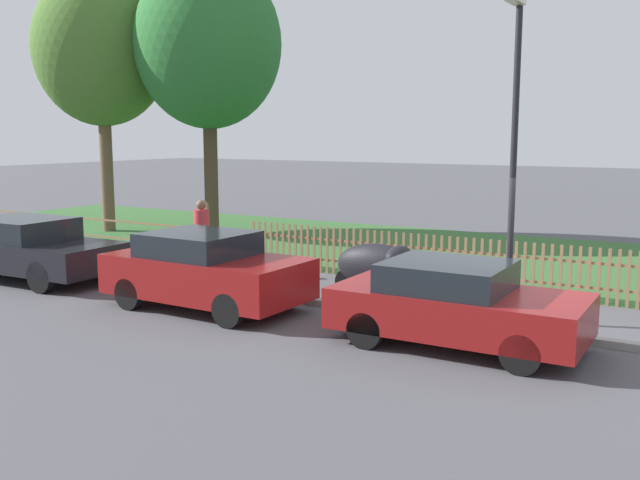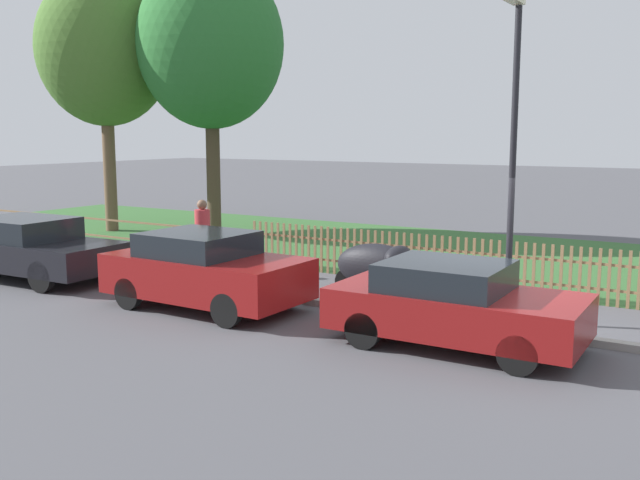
% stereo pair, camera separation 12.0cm
% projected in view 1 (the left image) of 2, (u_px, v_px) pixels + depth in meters
% --- Properties ---
extents(ground_plane, '(120.00, 120.00, 0.00)m').
position_uv_depth(ground_plane, '(492.00, 332.00, 11.72)').
color(ground_plane, '#4C4C51').
extents(kerb_stone, '(43.73, 0.20, 0.12)m').
position_uv_depth(kerb_stone, '(494.00, 327.00, 11.80)').
color(kerb_stone, gray).
rests_on(kerb_stone, ground).
extents(grass_strip, '(43.73, 8.48, 0.01)m').
position_uv_depth(grass_strip, '(580.00, 264.00, 17.77)').
color(grass_strip, '#33602D').
rests_on(grass_strip, ground).
extents(park_fence, '(43.73, 0.05, 1.10)m').
position_uv_depth(park_fence, '(538.00, 270.00, 14.10)').
color(park_fence, olive).
rests_on(park_fence, ground).
extents(parked_car_silver_hatchback, '(4.50, 2.01, 1.37)m').
position_uv_depth(parked_car_silver_hatchback, '(27.00, 248.00, 15.87)').
color(parked_car_silver_hatchback, black).
rests_on(parked_car_silver_hatchback, ground).
extents(parked_car_black_saloon, '(3.82, 1.91, 1.42)m').
position_uv_depth(parked_car_black_saloon, '(205.00, 270.00, 13.20)').
color(parked_car_black_saloon, maroon).
rests_on(parked_car_black_saloon, ground).
extents(parked_car_navy_estate, '(3.81, 1.83, 1.30)m').
position_uv_depth(parked_car_navy_estate, '(456.00, 304.00, 10.86)').
color(parked_car_navy_estate, maroon).
rests_on(parked_car_navy_estate, ground).
extents(covered_motorcycle, '(1.95, 0.81, 1.12)m').
position_uv_depth(covered_motorcycle, '(381.00, 267.00, 13.79)').
color(covered_motorcycle, black).
rests_on(covered_motorcycle, ground).
extents(tree_nearest_kerb, '(4.31, 4.31, 8.41)m').
position_uv_depth(tree_nearest_kerb, '(101.00, 49.00, 22.89)').
color(tree_nearest_kerb, brown).
rests_on(tree_nearest_kerb, ground).
extents(tree_behind_motorcycle, '(4.54, 4.54, 8.58)m').
position_uv_depth(tree_behind_motorcycle, '(208.00, 45.00, 21.97)').
color(tree_behind_motorcycle, '#473828').
rests_on(tree_behind_motorcycle, ground).
extents(pedestrian_near_fence, '(0.44, 0.44, 1.74)m').
position_uv_depth(pedestrian_near_fence, '(202.00, 233.00, 16.31)').
color(pedestrian_near_fence, '#7F6B51').
rests_on(pedestrian_near_fence, ground).
extents(street_lamp, '(0.20, 0.79, 5.47)m').
position_uv_depth(street_lamp, '(513.00, 120.00, 11.72)').
color(street_lamp, black).
rests_on(street_lamp, ground).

